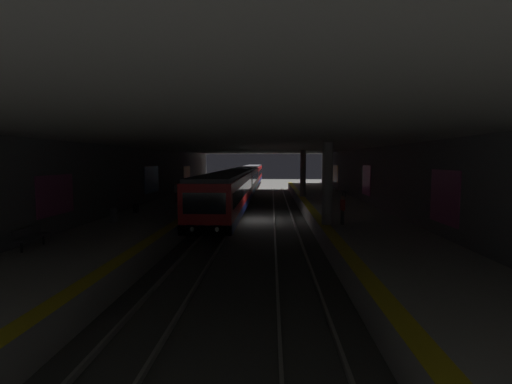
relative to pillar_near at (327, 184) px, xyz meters
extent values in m
plane|color=#42423F|center=(7.46, 4.35, -3.33)|extent=(120.00, 120.00, 0.00)
cube|color=gray|center=(7.46, 1.43, -3.25)|extent=(60.00, 0.09, 0.16)
cube|color=gray|center=(7.46, 2.87, -3.25)|extent=(60.00, 0.09, 0.16)
cube|color=gray|center=(7.46, 5.83, -3.25)|extent=(60.00, 0.09, 0.16)
cube|color=gray|center=(7.46, 7.27, -3.25)|extent=(60.00, 0.09, 0.16)
cube|color=#A8A59E|center=(7.46, -2.20, -2.80)|extent=(60.00, 5.30, 1.05)
cube|color=yellow|center=(7.46, 0.15, -2.27)|extent=(60.00, 0.60, 0.01)
cube|color=#A8A59E|center=(7.46, 10.90, -2.80)|extent=(60.00, 5.30, 1.05)
cube|color=yellow|center=(7.46, 8.55, -2.27)|extent=(60.00, 0.60, 0.01)
cube|color=slate|center=(7.46, -5.10, -0.53)|extent=(60.00, 0.50, 5.60)
cube|color=#BF4C8C|center=(-3.33, -4.82, -0.38)|extent=(2.71, 0.06, 2.47)
cube|color=#BF4C8C|center=(10.32, -4.82, -0.38)|extent=(2.47, 0.06, 2.48)
cube|color=gold|center=(25.07, -4.82, -0.38)|extent=(3.25, 0.06, 2.05)
cube|color=slate|center=(7.46, 13.80, -0.53)|extent=(60.00, 0.50, 5.60)
cube|color=#BF4C8C|center=(-3.19, 13.52, -0.38)|extent=(2.94, 0.06, 1.95)
cube|color=#338CCC|center=(10.91, 13.52, -0.38)|extent=(3.56, 0.06, 2.28)
cube|color=gold|center=(24.00, 13.52, -0.38)|extent=(3.15, 0.06, 1.84)
cube|color=#ADAAA3|center=(7.46, 4.35, 2.47)|extent=(60.00, 19.40, 0.40)
cylinder|color=gray|center=(0.00, 0.00, 0.00)|extent=(0.56, 0.56, 4.55)
cylinder|color=gray|center=(15.59, 0.00, 0.00)|extent=(0.56, 0.56, 4.55)
cube|color=red|center=(7.77, 6.55, -1.27)|extent=(19.13, 2.80, 2.70)
cube|color=navy|center=(7.77, 6.55, -2.33)|extent=(19.13, 2.82, 0.56)
cube|color=black|center=(7.77, 6.55, -0.92)|extent=(17.60, 2.83, 0.90)
cube|color=#47474C|center=(7.77, 6.55, 0.21)|extent=(18.75, 2.58, 0.24)
cube|color=black|center=(2.50, 6.55, -2.79)|extent=(2.20, 1.64, 0.76)
cube|color=black|center=(13.03, 6.55, -2.79)|extent=(2.20, 1.64, 0.76)
cube|color=black|center=(-1.82, 6.55, -0.92)|extent=(0.04, 2.24, 1.10)
cylinder|color=silver|center=(-1.82, 5.90, -2.27)|extent=(0.04, 0.24, 0.24)
cylinder|color=silver|center=(-1.82, 7.20, -2.27)|extent=(0.04, 0.24, 0.24)
cube|color=red|center=(27.50, 6.55, -1.27)|extent=(19.13, 2.80, 2.70)
cube|color=navy|center=(27.50, 6.55, -2.33)|extent=(19.13, 2.82, 0.56)
cube|color=black|center=(27.50, 6.55, -0.92)|extent=(17.60, 2.83, 0.90)
cube|color=#47474C|center=(27.50, 6.55, 0.21)|extent=(18.75, 2.58, 0.24)
cube|color=black|center=(22.24, 6.55, -2.79)|extent=(2.20, 1.64, 0.76)
cube|color=black|center=(32.76, 6.55, -2.79)|extent=(2.20, 1.64, 0.76)
cube|color=red|center=(47.23, 6.55, -1.27)|extent=(19.13, 2.80, 2.70)
cube|color=navy|center=(47.23, 6.55, -2.33)|extent=(19.13, 2.82, 0.56)
cube|color=black|center=(47.23, 6.55, -0.92)|extent=(17.60, 2.83, 0.90)
cube|color=#47474C|center=(47.23, 6.55, 0.21)|extent=(18.75, 2.58, 0.24)
cube|color=black|center=(41.97, 6.55, -2.79)|extent=(2.20, 1.64, 0.76)
cube|color=black|center=(52.49, 6.55, -2.79)|extent=(2.20, 1.64, 0.76)
cylinder|color=#262628|center=(15.26, -4.10, -2.07)|extent=(0.08, 0.08, 0.42)
cylinder|color=#262628|center=(16.62, -4.10, -2.07)|extent=(0.08, 0.08, 0.42)
cube|color=#4C4C51|center=(15.94, -4.10, -1.82)|extent=(1.70, 0.44, 0.08)
cube|color=#4C4C51|center=(15.94, -4.32, -1.62)|extent=(1.70, 0.06, 0.40)
cylinder|color=#262628|center=(20.84, -4.10, -2.07)|extent=(0.08, 0.08, 0.42)
cylinder|color=#262628|center=(22.20, -4.10, -2.07)|extent=(0.08, 0.08, 0.42)
cube|color=#4C4C51|center=(21.52, -4.10, -1.82)|extent=(1.70, 0.44, 0.08)
cube|color=#4C4C51|center=(21.52, -4.32, -1.62)|extent=(1.70, 0.06, 0.40)
cylinder|color=#262628|center=(-6.76, 12.80, -2.07)|extent=(0.08, 0.08, 0.42)
cylinder|color=#262628|center=(-5.40, 12.80, -2.07)|extent=(0.08, 0.08, 0.42)
cube|color=#4C4C51|center=(-6.08, 12.80, -1.82)|extent=(1.70, 0.44, 0.08)
cube|color=#4C4C51|center=(-6.08, 13.02, -1.62)|extent=(1.70, 0.06, 0.40)
cylinder|color=#262628|center=(16.92, 12.80, -2.07)|extent=(0.08, 0.08, 0.42)
cylinder|color=#262628|center=(18.28, 12.80, -2.07)|extent=(0.08, 0.08, 0.42)
cube|color=#4C4C51|center=(17.60, 12.80, -1.82)|extent=(1.70, 0.44, 0.08)
cube|color=#4C4C51|center=(17.60, 13.02, -1.62)|extent=(1.70, 0.06, 0.40)
cylinder|color=#353535|center=(-0.09, -0.87, -1.87)|extent=(0.16, 0.16, 0.81)
cylinder|color=#353535|center=(0.11, -0.87, -1.87)|extent=(0.16, 0.16, 0.81)
cube|color=maroon|center=(0.01, -0.87, -1.17)|extent=(0.36, 0.22, 0.58)
cylinder|color=maroon|center=(-0.24, -0.87, -1.22)|extent=(0.10, 0.10, 0.55)
cylinder|color=maroon|center=(0.26, -0.87, -1.22)|extent=(0.10, 0.10, 0.55)
sphere|color=tan|center=(0.01, -0.87, -0.77)|extent=(0.22, 0.22, 0.22)
cylinder|color=#2A2A2A|center=(9.99, 11.19, -1.84)|extent=(0.16, 0.16, 0.86)
cylinder|color=#2A2A2A|center=(10.19, 11.19, -1.84)|extent=(0.16, 0.16, 0.86)
cube|color=beige|center=(10.09, 11.19, -1.11)|extent=(0.36, 0.22, 0.61)
cylinder|color=beige|center=(9.84, 11.19, -1.16)|extent=(0.10, 0.10, 0.58)
cylinder|color=beige|center=(10.34, 11.19, -1.16)|extent=(0.10, 0.10, 0.58)
sphere|color=tan|center=(10.09, 11.19, -0.69)|extent=(0.23, 0.23, 0.23)
cube|color=black|center=(4.00, 12.36, -1.95)|extent=(0.41, 0.27, 0.65)
cylinder|color=#333333|center=(4.00, 12.36, -1.47)|extent=(0.02, 0.02, 0.30)
cylinder|color=#595B5E|center=(0.12, 12.15, -1.85)|extent=(0.44, 0.44, 0.85)
camera|label=1|loc=(-20.15, 3.10, 1.32)|focal=25.40mm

